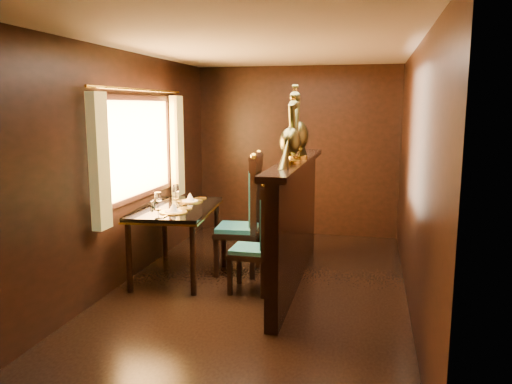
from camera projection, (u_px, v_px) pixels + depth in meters
ground at (260, 290)px, 5.26m from camera, size 5.00×5.00×0.00m
room_shell at (252, 140)px, 5.03m from camera, size 3.04×5.04×2.52m
partition at (295, 220)px, 5.35m from camera, size 0.26×2.70×1.36m
dining_table at (176, 213)px, 5.64m from camera, size 0.95×1.43×1.00m
chair_left at (261, 233)px, 5.12m from camera, size 0.43×0.48×1.20m
chair_right at (249, 211)px, 5.69m from camera, size 0.55×0.57×1.42m
peacock_left at (290, 129)px, 4.81m from camera, size 0.21×0.57×0.68m
peacock_right at (297, 123)px, 5.24m from camera, size 0.24×0.65×0.77m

